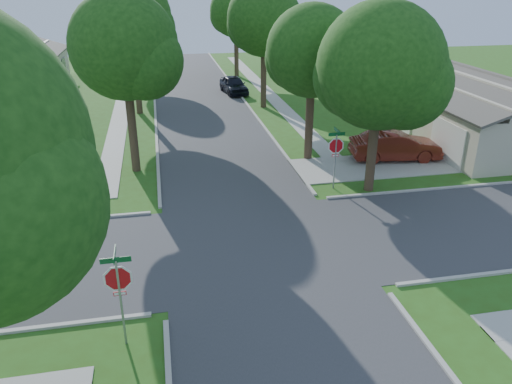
{
  "coord_description": "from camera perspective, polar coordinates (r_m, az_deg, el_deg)",
  "views": [
    {
      "loc": [
        -3.28,
        -16.33,
        9.55
      ],
      "look_at": [
        0.23,
        1.4,
        1.6
      ],
      "focal_mm": 35.0,
      "sensor_mm": 36.0,
      "label": 1
    }
  ],
  "objects": [
    {
      "name": "car_curb_east",
      "position": [
        43.98,
        -2.56,
        12.14
      ],
      "size": [
        2.27,
        4.46,
        1.46
      ],
      "primitive_type": "imported",
      "rotation": [
        0.0,
        0.0,
        0.13
      ],
      "color": "black",
      "rests_on": "ground"
    },
    {
      "name": "tree_w_near",
      "position": [
        25.61,
        -14.69,
        15.29
      ],
      "size": [
        5.38,
        5.2,
        8.97
      ],
      "color": "#38281C",
      "rests_on": "ground"
    },
    {
      "name": "tree_e_far",
      "position": [
        51.1,
        -2.27,
        19.71
      ],
      "size": [
        5.17,
        5.0,
        8.72
      ],
      "color": "#38281C",
      "rests_on": "ground"
    },
    {
      "name": "car_driveway",
      "position": [
        28.68,
        15.63,
        5.1
      ],
      "size": [
        5.08,
        2.28,
        1.62
      ],
      "primitive_type": "imported",
      "rotation": [
        0.0,
        0.0,
        1.45
      ],
      "color": "#5F1D13",
      "rests_on": "ground"
    },
    {
      "name": "sidewalk_nw",
      "position": [
        43.48,
        -14.89,
        10.3
      ],
      "size": [
        1.2,
        40.0,
        0.04
      ],
      "primitive_type": "cube",
      "color": "#9E9B91",
      "rests_on": "ground"
    },
    {
      "name": "stop_sign_sw",
      "position": [
        13.92,
        -15.45,
        -9.93
      ],
      "size": [
        1.05,
        0.8,
        2.98
      ],
      "color": "gray",
      "rests_on": "ground"
    },
    {
      "name": "stop_sign_ne",
      "position": [
        23.72,
        9.11,
        4.95
      ],
      "size": [
        1.05,
        0.8,
        2.98
      ],
      "color": "gray",
      "rests_on": "ground"
    },
    {
      "name": "house_nw_far",
      "position": [
        50.61,
        -26.23,
        12.25
      ],
      "size": [
        8.42,
        13.6,
        4.23
      ],
      "color": "#BAAB93",
      "rests_on": "ground"
    },
    {
      "name": "tree_e_mid",
      "position": [
        38.34,
        0.99,
        18.8
      ],
      "size": [
        5.59,
        5.4,
        9.21
      ],
      "color": "#38281C",
      "rests_on": "ground"
    },
    {
      "name": "road_ns",
      "position": [
        19.2,
        0.13,
        -6.08
      ],
      "size": [
        7.0,
        100.0,
        0.02
      ],
      "primitive_type": "cube",
      "color": "#333335",
      "rests_on": "ground"
    },
    {
      "name": "house_ne_far",
      "position": [
        49.91,
        12.03,
        13.98
      ],
      "size": [
        8.42,
        13.6,
        4.23
      ],
      "color": "#BAAB93",
      "rests_on": "ground"
    },
    {
      "name": "tree_ne_corner",
      "position": [
        23.03,
        14.1,
        13.15
      ],
      "size": [
        5.8,
        5.6,
        8.66
      ],
      "color": "#38281C",
      "rests_on": "ground"
    },
    {
      "name": "car_curb_west",
      "position": [
        62.78,
        -11.41,
        15.08
      ],
      "size": [
        1.88,
        4.09,
        1.16
      ],
      "primitive_type": "imported",
      "rotation": [
        0.0,
        0.0,
        3.08
      ],
      "color": "black",
      "rests_on": "ground"
    },
    {
      "name": "tree_w_mid",
      "position": [
        37.49,
        -13.97,
        18.4
      ],
      "size": [
        5.8,
        5.6,
        9.56
      ],
      "color": "#38281C",
      "rests_on": "ground"
    },
    {
      "name": "house_ne_near",
      "position": [
        34.39,
        23.54,
        8.27
      ],
      "size": [
        8.42,
        13.6,
        4.23
      ],
      "color": "#BAAB93",
      "rests_on": "ground"
    },
    {
      "name": "driveway",
      "position": [
        27.66,
        13.43,
        2.92
      ],
      "size": [
        8.8,
        3.6,
        0.05
      ],
      "primitive_type": "cube",
      "color": "#9E9B91",
      "rests_on": "ground"
    },
    {
      "name": "tree_w_far",
      "position": [
        50.52,
        -13.43,
        18.55
      ],
      "size": [
        4.76,
        4.6,
        8.04
      ],
      "color": "#38281C",
      "rests_on": "ground"
    },
    {
      "name": "ground",
      "position": [
        19.2,
        0.13,
        -6.09
      ],
      "size": [
        100.0,
        100.0,
        0.0
      ],
      "primitive_type": "plane",
      "color": "#2F5517",
      "rests_on": "ground"
    },
    {
      "name": "tree_e_near",
      "position": [
        26.87,
        6.55,
        15.23
      ],
      "size": [
        4.97,
        4.8,
        8.28
      ],
      "color": "#38281C",
      "rests_on": "ground"
    },
    {
      "name": "sidewalk_ne",
      "position": [
        44.39,
        1.28,
        11.34
      ],
      "size": [
        1.2,
        40.0,
        0.04
      ],
      "primitive_type": "cube",
      "color": "#9E9B91",
      "rests_on": "ground"
    }
  ]
}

